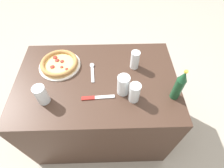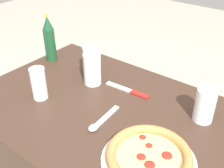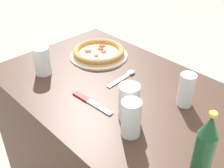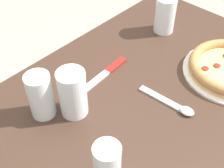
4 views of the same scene
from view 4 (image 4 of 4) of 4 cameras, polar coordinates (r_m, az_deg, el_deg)
The scene contains 6 objects.
table at distance 1.23m, azimuth 4.55°, elevation -14.53°, with size 1.12×0.73×0.75m.
glass_cola at distance 0.85m, azimuth -7.17°, elevation -2.01°, with size 0.08×0.08×0.14m.
glass_water at distance 0.86m, azimuth -12.86°, elevation -2.37°, with size 0.07×0.07×0.14m.
glass_iced_tea at distance 1.18m, azimuth 9.64°, elevation 12.03°, with size 0.07×0.07×0.13m.
knife at distance 1.00m, azimuth -1.24°, elevation 1.96°, with size 0.21×0.04×0.01m.
spoon at distance 0.92m, azimuth 11.45°, elevation -3.85°, with size 0.04×0.18×0.02m.
Camera 4 is at (-0.53, -0.37, 1.42)m, focal length 50.00 mm.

